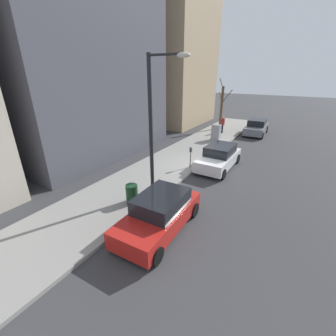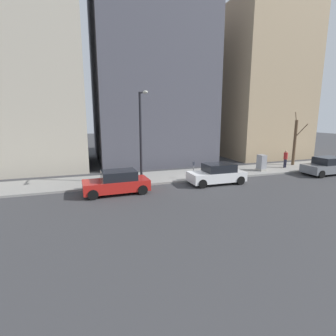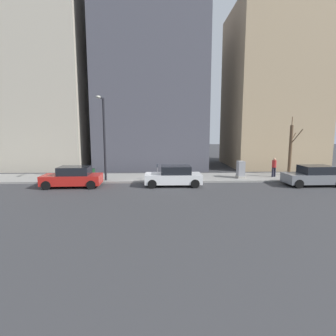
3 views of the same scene
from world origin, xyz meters
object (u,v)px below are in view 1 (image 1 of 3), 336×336
Objects in this scene: parked_car_red at (160,213)px; utility_box at (216,133)px; office_tower_left at (167,46)px; parked_car_grey at (256,127)px; streetlamp at (155,119)px; bare_tree at (222,107)px; parking_meter at (191,155)px; parked_car_white at (219,157)px; trash_bin at (132,194)px; pedestrian_near_meter at (223,124)px.

utility_box reaches higher than parked_car_red.
parked_car_red is at bearing 120.73° from office_tower_left.
office_tower_left reaches higher than parked_car_grey.
parked_car_grey is 0.24× the size of office_tower_left.
streetlamp reaches higher than bare_tree.
parking_meter is 0.08× the size of office_tower_left.
office_tower_left reaches higher than streetlamp.
parked_car_white is 6.91m from trash_bin.
office_tower_left is (8.49, -2.96, 7.68)m from pedestrian_near_meter.
bare_tree reaches higher than trash_bin.
bare_tree is 2.44m from pedestrian_near_meter.
utility_box is at bearing -67.95° from parked_car_white.
parked_car_red is at bearing 88.10° from parked_car_grey.
parked_car_red is 0.81× the size of bare_tree.
parked_car_red is 2.29m from trash_bin.
streetlamp is at bearing -55.30° from parked_car_red.
streetlamp is 7.22× the size of trash_bin.
parked_car_white reaches higher than parking_meter.
utility_box reaches higher than parked_car_white.
bare_tree is at bearing -2.71° from parked_car_grey.
parked_car_white is 18.17m from office_tower_left.
streetlamp is (1.51, -2.04, 3.28)m from parked_car_red.
streetlamp reaches higher than utility_box.
utility_box is 0.22× the size of streetlamp.
parked_car_red is 2.56× the size of pedestrian_near_meter.
pedestrian_near_meter is at bearing -82.08° from utility_box.
parked_car_red is at bearing 100.80° from utility_box.
streetlamp is 20.43m from office_tower_left.
pedestrian_near_meter is (0.42, -3.04, 0.24)m from utility_box.
streetlamp is 3.68m from trash_bin.
office_tower_left is at bearing -8.63° from bare_tree.
streetlamp reaches higher than trash_bin.
office_tower_left is (9.76, -13.04, 7.79)m from parking_meter.
trash_bin is 15.49m from pedestrian_near_meter.
parked_car_red is 0.24× the size of office_tower_left.
utility_box reaches higher than parking_meter.
parking_meter is (1.74, 11.82, 0.24)m from parked_car_grey.
parked_car_grey reaches higher than parking_meter.
streetlamp is 3.92× the size of pedestrian_near_meter.
office_tower_left is (11.44, -19.25, 8.03)m from parked_car_red.
office_tower_left reaches higher than parked_car_red.
parked_car_grey is at bearing 173.92° from office_tower_left.
trash_bin is (-0.40, 12.42, -0.25)m from utility_box.
utility_box is 13.35m from office_tower_left.
utility_box is 5.27m from bare_tree.
bare_tree is at bearing -71.05° from parked_car_white.
bare_tree is 9.94m from office_tower_left.
streetlamp is (1.32, 5.42, 3.28)m from parked_car_white.
parked_car_red is 6.43m from parking_meter.
parked_car_red is 3.15× the size of parking_meter.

